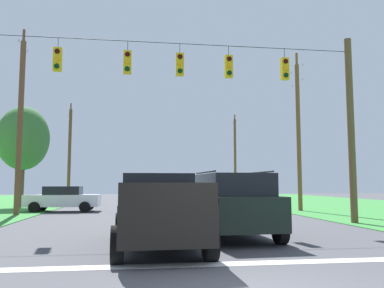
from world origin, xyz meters
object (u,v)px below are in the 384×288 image
at_px(utility_pole_far_right, 235,157).
at_px(overhead_signal_span, 180,112).
at_px(pickup_truck, 158,211).
at_px(suv_black, 231,203).
at_px(utility_pole_far_left, 69,152).
at_px(utility_pole_mid_right, 298,131).
at_px(distant_car_crossing_white, 63,198).
at_px(tree_roadside_right, 23,139).
at_px(utility_pole_mid_left, 20,123).

bearing_deg(utility_pole_far_right, overhead_signal_span, -108.93).
bearing_deg(pickup_truck, suv_black, 36.17).
bearing_deg(utility_pole_far_left, utility_pole_mid_right, -46.28).
bearing_deg(utility_pole_far_left, distant_car_crossing_white, -81.79).
relative_size(suv_black, tree_roadside_right, 0.67).
bearing_deg(distant_car_crossing_white, suv_black, -60.00).
xyz_separation_m(suv_black, utility_pole_mid_right, (7.09, 11.24, 3.92)).
relative_size(overhead_signal_span, suv_black, 3.12).
relative_size(utility_pole_far_right, utility_pole_far_left, 0.93).
bearing_deg(pickup_truck, utility_pole_far_right, 72.24).
distance_m(suv_black, utility_pole_far_left, 30.55).
bearing_deg(utility_pole_mid_right, overhead_signal_span, -137.53).
xyz_separation_m(utility_pole_mid_left, utility_pole_far_left, (-0.35, 18.52, -0.10)).
height_order(distant_car_crossing_white, tree_roadside_right, tree_roadside_right).
height_order(pickup_truck, utility_pole_mid_right, utility_pole_mid_right).
bearing_deg(utility_pole_far_right, suv_black, -104.44).
relative_size(distant_car_crossing_white, utility_pole_mid_left, 0.42).
bearing_deg(suv_black, utility_pole_far_left, 108.54).
xyz_separation_m(pickup_truck, utility_pole_far_left, (-7.26, 30.48, 3.88)).
xyz_separation_m(distant_car_crossing_white, utility_pole_mid_right, (14.41, -1.44, 4.19)).
bearing_deg(utility_pole_mid_right, suv_black, -122.24).
height_order(distant_car_crossing_white, utility_pole_far_right, utility_pole_far_right).
relative_size(pickup_truck, utility_pole_mid_left, 0.53).
xyz_separation_m(suv_black, utility_pole_mid_left, (-9.29, 10.22, 3.89)).
distance_m(pickup_truck, utility_pole_mid_left, 14.38).
xyz_separation_m(suv_black, tree_roadside_right, (-11.07, 17.50, 3.85)).
bearing_deg(utility_pole_mid_right, distant_car_crossing_white, 174.30).
distance_m(pickup_truck, tree_roadside_right, 21.48).
height_order(utility_pole_mid_left, utility_pole_far_left, utility_pole_mid_left).
relative_size(suv_black, utility_pole_mid_left, 0.48).
xyz_separation_m(pickup_truck, utility_pole_mid_left, (-6.91, 11.96, 3.99)).
bearing_deg(utility_pole_far_left, utility_pole_mid_left, -88.92).
height_order(pickup_truck, utility_pole_far_right, utility_pole_far_right).
relative_size(pickup_truck, distant_car_crossing_white, 1.26).
height_order(overhead_signal_span, utility_pole_far_right, utility_pole_far_right).
bearing_deg(overhead_signal_span, utility_pole_mid_right, 42.47).
bearing_deg(utility_pole_far_right, utility_pole_mid_right, -91.26).
distance_m(overhead_signal_span, utility_pole_mid_right, 11.30).
bearing_deg(suv_black, distant_car_crossing_white, 120.00).
height_order(pickup_truck, suv_black, suv_black).
relative_size(utility_pole_mid_left, utility_pole_far_left, 1.05).
bearing_deg(utility_pole_far_right, tree_roadside_right, -148.10).
bearing_deg(utility_pole_mid_right, tree_roadside_right, 160.98).
height_order(overhead_signal_span, utility_pole_mid_left, utility_pole_mid_left).
xyz_separation_m(utility_pole_mid_right, tree_roadside_right, (-18.16, 6.26, -0.07)).
bearing_deg(pickup_truck, utility_pole_far_left, 103.39).
bearing_deg(overhead_signal_span, utility_pole_far_right, 71.07).
bearing_deg(distant_car_crossing_white, utility_pole_mid_left, -128.63).
xyz_separation_m(utility_pole_far_left, tree_roadside_right, (-1.43, -11.23, 0.06)).
relative_size(utility_pole_mid_left, tree_roadside_right, 1.42).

